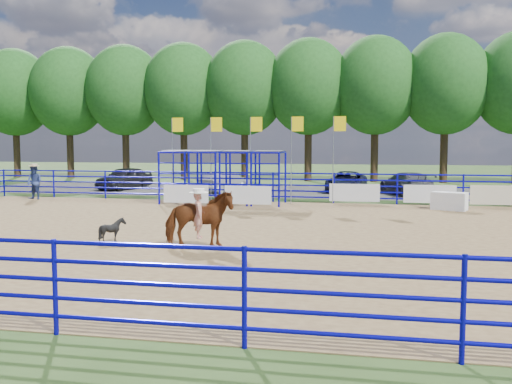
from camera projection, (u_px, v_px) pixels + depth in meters
ground at (221, 234)px, 18.63m from camera, size 120.00×120.00×0.00m
arena_dirt at (221, 233)px, 18.63m from camera, size 30.00×20.00×0.02m
gravel_strip at (292, 190)px, 35.23m from camera, size 40.00×10.00×0.01m
announcer_table at (449, 201)px, 24.94m from camera, size 1.62×1.18×0.78m
horse_and_rider at (199, 217)px, 15.94m from camera, size 2.09×1.35×2.32m
calf at (112, 230)px, 16.85m from camera, size 0.72×0.65×0.74m
spectator_cowboy at (35, 182)px, 29.58m from camera, size 0.97×0.82×1.82m
car_a at (125, 178)px, 35.98m from camera, size 2.72×4.47×1.42m
car_b at (224, 182)px, 34.02m from camera, size 2.64×3.97×1.24m
car_c at (347, 182)px, 34.24m from camera, size 2.52×4.62×1.23m
car_d at (406, 183)px, 32.29m from camera, size 3.25×4.79×1.29m
perimeter_fence at (221, 211)px, 18.56m from camera, size 30.10×20.10×1.50m
chute_assembly at (230, 178)px, 27.52m from camera, size 19.32×2.41×4.20m
treeline at (309, 82)px, 43.36m from camera, size 56.40×6.40×11.24m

